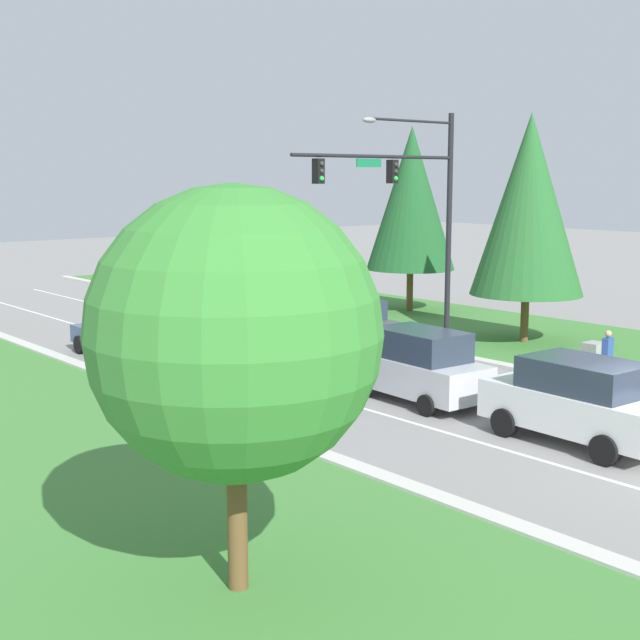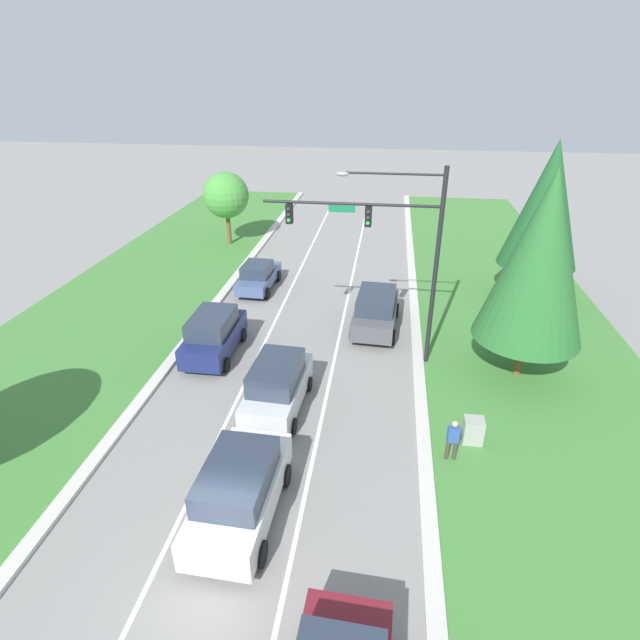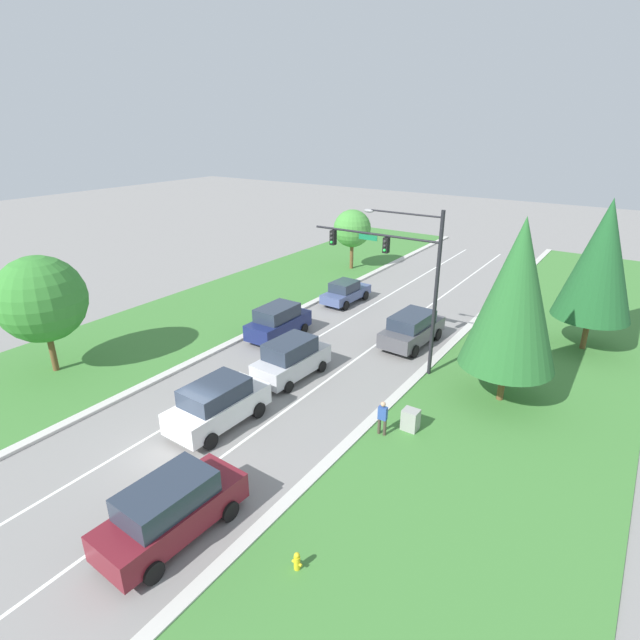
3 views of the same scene
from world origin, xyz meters
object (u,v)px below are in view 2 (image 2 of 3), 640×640
pedestrian (453,439)px  slate_blue_sedan (258,276)px  silver_suv (277,385)px  conifer_near_right_tree (547,205)px  utility_cabinet (473,431)px  white_suv (240,490)px  oak_far_left_tree (226,195)px  conifer_far_right_tree (541,258)px  graphite_suv (376,310)px  navy_suv (214,334)px  traffic_signal_mast (390,240)px

pedestrian → slate_blue_sedan: bearing=-58.0°
silver_suv → pedestrian: size_ratio=2.73×
slate_blue_sedan → conifer_near_right_tree: conifer_near_right_tree is taller
pedestrian → utility_cabinet: bearing=-134.1°
white_suv → oak_far_left_tree: size_ratio=0.89×
silver_suv → conifer_near_right_tree: (12.37, 12.52, 4.46)m
pedestrian → oak_far_left_tree: 26.50m
utility_cabinet → conifer_far_right_tree: 7.39m
utility_cabinet → conifer_near_right_tree: conifer_near_right_tree is taller
conifer_far_right_tree → graphite_suv: bearing=150.1°
conifer_near_right_tree → white_suv: bearing=-124.4°
navy_suv → conifer_far_right_tree: bearing=0.1°
graphite_suv → white_suv: white_suv is taller
silver_suv → slate_blue_sedan: bearing=110.8°
white_suv → conifer_far_right_tree: (9.88, 9.24, 4.39)m
oak_far_left_tree → navy_suv: bearing=-75.3°
navy_suv → white_suv: white_suv is taller
graphite_suv → conifer_near_right_tree: size_ratio=0.57×
slate_blue_sedan → pedestrian: 17.15m
navy_suv → utility_cabinet: 12.21m
silver_suv → conifer_far_right_tree: bearing=23.7°
graphite_suv → pedestrian: graphite_suv is taller
conifer_far_right_tree → oak_far_left_tree: size_ratio=1.65×
traffic_signal_mast → conifer_near_right_tree: bearing=44.4°
navy_suv → conifer_far_right_tree: 14.46m
silver_suv → graphite_suv: silver_suv is taller
traffic_signal_mast → silver_suv: traffic_signal_mast is taller
silver_suv → utility_cabinet: bearing=-5.4°
slate_blue_sedan → utility_cabinet: size_ratio=4.31×
slate_blue_sedan → conifer_near_right_tree: 16.79m
graphite_suv → conifer_near_right_tree: conifer_near_right_tree is taller
white_suv → pedestrian: 7.28m
traffic_signal_mast → pedestrian: size_ratio=5.21×
silver_suv → white_suv: size_ratio=0.96×
slate_blue_sedan → graphite_suv: bearing=-28.1°
utility_cabinet → pedestrian: size_ratio=0.62×
slate_blue_sedan → oak_far_left_tree: oak_far_left_tree is taller
silver_suv → pedestrian: (6.52, -2.12, -0.13)m
utility_cabinet → navy_suv: bearing=156.8°
navy_suv → slate_blue_sedan: navy_suv is taller
traffic_signal_mast → utility_cabinet: bearing=-58.2°
traffic_signal_mast → silver_suv: 7.56m
traffic_signal_mast → pedestrian: 8.45m
pedestrian → conifer_near_right_tree: bearing=-116.4°
traffic_signal_mast → oak_far_left_tree: traffic_signal_mast is taller
graphite_suv → conifer_far_right_tree: bearing=-26.6°
white_suv → silver_suv: bearing=92.4°
oak_far_left_tree → traffic_signal_mast: bearing=-52.0°
slate_blue_sedan → conifer_near_right_tree: size_ratio=0.50×
silver_suv → white_suv: silver_suv is taller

